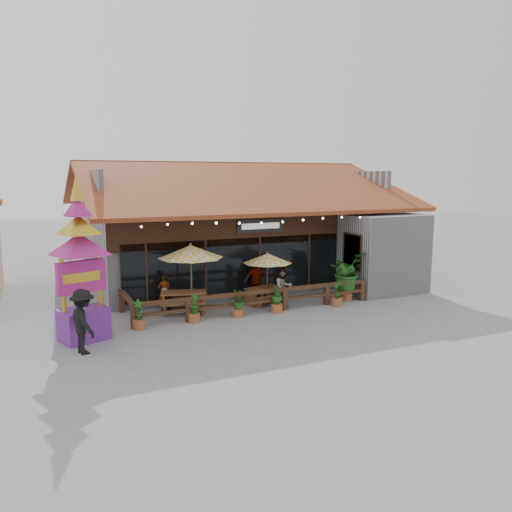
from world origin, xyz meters
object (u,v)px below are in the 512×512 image
umbrella_left (191,252)px  pedestrian (83,322)px  umbrella_right (267,259)px  picnic_table_right (263,293)px  picnic_table_left (183,298)px  tropical_plant (347,273)px  thai_sign_tower (80,249)px

umbrella_left → pedestrian: (-4.40, -3.24, -1.41)m
umbrella_right → picnic_table_right: bearing=170.6°
picnic_table_left → tropical_plant: (7.02, -0.96, 0.63)m
tropical_plant → picnic_table_left: bearing=172.2°
picnic_table_left → thai_sign_tower: bearing=-153.8°
umbrella_left → pedestrian: size_ratio=1.56×
picnic_table_right → umbrella_left: bearing=178.4°
umbrella_right → picnic_table_left: (-3.63, 0.11, -1.37)m
picnic_table_left → tropical_plant: size_ratio=1.00×
picnic_table_left → pedestrian: pedestrian is taller
pedestrian → picnic_table_right: bearing=-81.7°
umbrella_right → pedestrian: size_ratio=1.32×
picnic_table_left → tropical_plant: tropical_plant is taller
umbrella_right → tropical_plant: size_ratio=1.25×
picnic_table_right → umbrella_right: bearing=-9.4°
umbrella_right → tropical_plant: umbrella_right is taller
umbrella_left → picnic_table_right: (3.08, -0.09, -1.92)m
picnic_table_left → umbrella_left: bearing=2.2°
umbrella_left → umbrella_right: 3.32m
picnic_table_right → pedestrian: size_ratio=0.88×
umbrella_left → picnic_table_right: umbrella_left is taller
umbrella_right → pedestrian: (-7.68, -3.12, -0.94)m
picnic_table_left → picnic_table_right: (3.42, -0.07, -0.08)m
picnic_table_right → thai_sign_tower: thai_sign_tower is taller
thai_sign_tower → pedestrian: bearing=-95.6°
umbrella_left → umbrella_right: umbrella_left is taller
umbrella_left → pedestrian: 5.64m
picnic_table_left → pedestrian: 5.20m
umbrella_left → thai_sign_tower: bearing=-155.5°
thai_sign_tower → pedestrian: 2.42m
tropical_plant → pedestrian: size_ratio=1.05×
thai_sign_tower → umbrella_right: bearing=13.6°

